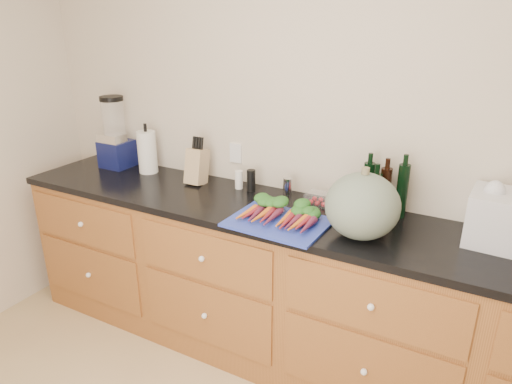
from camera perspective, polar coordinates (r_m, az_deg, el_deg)
The scene contains 15 objects.
wall_back at distance 2.58m, azimuth 9.38°, elevation 7.06°, with size 4.10×0.05×2.60m, color beige.
cabinets at distance 2.64m, azimuth 5.81°, elevation -12.71°, with size 3.60×0.64×0.90m.
countertop at distance 2.41m, azimuth 6.25°, elevation -3.35°, with size 3.64×0.62×0.04m, color black.
cutting_board at distance 2.30m, azimuth 2.79°, elevation -3.80°, with size 0.48×0.37×0.01m, color #263AAE.
carrots at distance 2.32m, azimuth 3.21°, elevation -2.80°, with size 0.39×0.28×0.06m.
squash at distance 2.16m, azimuth 13.15°, elevation -1.71°, with size 0.35×0.35×0.31m, color #546454.
blender_appliance at distance 3.26m, azimuth -17.19°, elevation 6.63°, with size 0.19×0.19×0.48m.
paper_towel at distance 3.09m, azimuth -13.43°, elevation 4.87°, with size 0.12×0.12×0.28m, color white.
knife_block at distance 2.84m, azimuth -7.40°, elevation 3.19°, with size 0.11×0.11×0.22m, color tan.
grinder_salt at distance 2.74m, azimuth -2.15°, elevation 1.54°, with size 0.05×0.05×0.11m, color silver.
grinder_pepper at distance 2.70m, azimuth -0.62°, elevation 1.45°, with size 0.05×0.05×0.13m, color black.
canister_chrome at distance 2.60m, azimuth 3.97°, elevation 0.51°, with size 0.05×0.05×0.12m, color silver.
tomato_box at distance 2.53m, azimuth 7.91°, elevation -0.88°, with size 0.14×0.11×0.07m, color white.
bottles at distance 2.45m, azimuth 15.56°, elevation 0.15°, with size 0.23×0.12×0.28m.
grocery_bag at distance 2.33m, azimuth 29.04°, elevation -3.15°, with size 0.33×0.27×0.24m, color white, non-canonical shape.
Camera 1 is at (0.81, -0.74, 1.91)m, focal length 32.00 mm.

